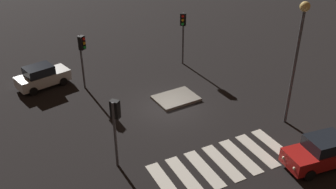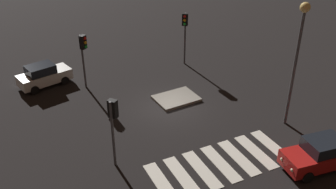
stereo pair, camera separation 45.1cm
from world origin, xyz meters
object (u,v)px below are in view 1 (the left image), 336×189
Objects in this scene: car_white at (42,76)px; traffic_light_west at (82,49)px; traffic_island at (176,98)px; traffic_light_south at (115,117)px; street_lamp at (298,44)px; traffic_light_north at (183,26)px; car_red at (321,152)px.

car_white is 1.00× the size of traffic_light_west.
traffic_light_south is (-5.91, -4.67, 2.81)m from traffic_island.
traffic_light_west is 0.53× the size of street_lamp.
traffic_light_south is (1.79, -10.79, 2.10)m from car_white.
traffic_light_north is at bearing -20.19° from car_white.
traffic_light_north is (-0.17, 14.49, 2.43)m from car_red.
car_red is 16.42m from traffic_light_west.
street_lamp is (12.43, -11.66, 4.35)m from car_white.
street_lamp is at bearing 6.39° from traffic_light_west.
traffic_light_north is at bearing 56.75° from traffic_island.
traffic_light_west is 8.25m from traffic_light_north.
traffic_light_north is 13.28m from traffic_light_south.
car_red is (3.41, -9.54, 0.73)m from traffic_island.
car_red is 0.93× the size of traffic_light_north.
traffic_island is 10.16m from car_red.
car_red is at bearing -70.32° from traffic_island.
traffic_island is 7.27m from traffic_light_west.
traffic_light_north is at bearing -82.34° from car_red.
street_lamp is at bearing -49.53° from traffic_island.
street_lamp is at bearing 44.70° from traffic_light_north.
car_red is 0.53× the size of street_lamp.
car_red reaches higher than traffic_island.
traffic_island is at bearing 130.47° from street_lamp.
street_lamp is (4.73, -5.55, 5.07)m from traffic_island.
traffic_island is 0.75× the size of car_red.
car_white is 3.91m from traffic_light_west.
car_red is 1.00× the size of traffic_light_west.
traffic_light_south is 0.51× the size of street_lamp.
traffic_light_south reaches higher than traffic_island.
car_white reaches higher than traffic_island.
car_white is 1.04× the size of traffic_light_south.
traffic_light_south reaches higher than car_white.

